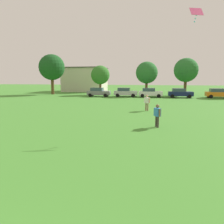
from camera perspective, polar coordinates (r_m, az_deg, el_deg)
The scene contains 14 objects.
ground_plane at distance 31.56m, azimuth 4.26°, elevation 2.41°, with size 160.00×160.00×0.00m, color #42842D.
adult_bystander at distance 16.05m, azimuth 11.68°, elevation -0.44°, with size 0.52×0.72×1.66m.
bystander_near_trees at distance 23.90m, azimuth 9.06°, elevation 2.74°, with size 0.66×0.60×1.73m.
kite at distance 18.20m, azimuth 21.04°, elevation 22.91°, with size 1.03×0.72×1.04m.
parked_car_gray_0 at distance 41.97m, azimuth -3.57°, elevation 5.19°, with size 4.30×2.02×1.68m.
parked_car_silver_1 at distance 41.78m, azimuth 3.48°, elevation 5.17°, with size 4.30×2.02×1.68m.
parked_car_white_2 at distance 41.25m, azimuth 9.89°, elevation 5.01°, with size 4.30×2.02×1.68m.
parked_car_navy_3 at distance 41.39m, azimuth 17.23°, elevation 4.76°, with size 4.30×2.02×1.68m.
parked_car_orange_4 at distance 43.06m, azimuth 25.85°, elevation 4.42°, with size 4.30×2.02×1.68m.
tree_far_left at distance 49.44m, azimuth -15.35°, elevation 11.10°, with size 5.45×5.45×8.49m.
tree_left at distance 46.55m, azimuth -3.06°, elevation 9.56°, with size 3.90×3.90×6.08m.
tree_center_left at distance 44.59m, azimuth 9.00°, elevation 10.04°, with size 4.31×4.31×6.71m.
tree_center_right at distance 47.33m, azimuth 18.65°, elevation 10.25°, with size 4.80×4.80×7.48m.
house_left at distance 59.08m, azimuth -6.94°, elevation 8.40°, with size 10.56×9.29×6.23m.
Camera 1 is at (3.52, -1.16, 3.52)m, focal length 35.22 mm.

